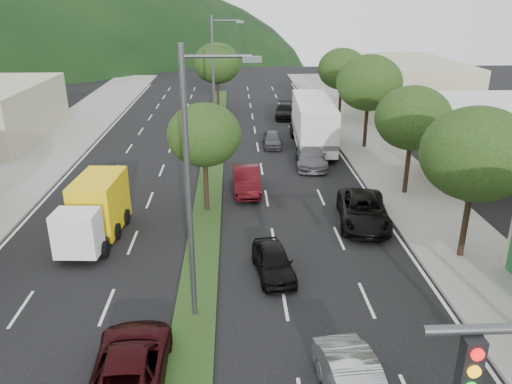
{
  "coord_description": "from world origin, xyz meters",
  "views": [
    {
      "loc": [
        1.59,
        -8.04,
        11.33
      ],
      "look_at": [
        2.6,
        13.96,
        2.68
      ],
      "focal_mm": 35.0,
      "sensor_mm": 36.0,
      "label": 1
    }
  ],
  "objects_px": {
    "tree_med_far": "(217,63)",
    "car_queue_d": "(363,211)",
    "tree_r_e": "(342,69)",
    "tree_r_b": "(477,154)",
    "tree_r_d": "(369,83)",
    "tree_med_near": "(204,135)",
    "streetlight_near": "(194,178)",
    "car_queue_b": "(311,155)",
    "car_queue_c": "(246,180)",
    "box_truck": "(96,211)",
    "car_queue_e": "(272,139)",
    "car_queue_f": "(285,111)",
    "streetlight_mid": "(216,73)",
    "tree_r_c": "(413,118)",
    "car_queue_a": "(273,261)",
    "motorhome": "(313,122)",
    "suv_maroon": "(130,365)"
  },
  "relations": [
    {
      "from": "tree_med_far",
      "to": "car_queue_d",
      "type": "distance_m",
      "value": 29.64
    },
    {
      "from": "tree_r_e",
      "to": "tree_med_far",
      "type": "xyz_separation_m",
      "value": [
        -12.0,
        4.0,
        0.11
      ]
    },
    {
      "from": "tree_r_b",
      "to": "car_queue_d",
      "type": "height_order",
      "value": "tree_r_b"
    },
    {
      "from": "tree_r_d",
      "to": "car_queue_d",
      "type": "relative_size",
      "value": 1.32
    },
    {
      "from": "tree_r_b",
      "to": "tree_med_near",
      "type": "height_order",
      "value": "tree_r_b"
    },
    {
      "from": "streetlight_near",
      "to": "car_queue_b",
      "type": "distance_m",
      "value": 19.76
    },
    {
      "from": "tree_med_near",
      "to": "car_queue_c",
      "type": "relative_size",
      "value": 1.31
    },
    {
      "from": "tree_r_e",
      "to": "box_truck",
      "type": "height_order",
      "value": "tree_r_e"
    },
    {
      "from": "car_queue_e",
      "to": "car_queue_f",
      "type": "distance_m",
      "value": 10.44
    },
    {
      "from": "streetlight_mid",
      "to": "streetlight_near",
      "type": "bearing_deg",
      "value": -90.0
    },
    {
      "from": "tree_r_b",
      "to": "car_queue_f",
      "type": "bearing_deg",
      "value": 100.2
    },
    {
      "from": "tree_r_e",
      "to": "tree_med_near",
      "type": "distance_m",
      "value": 25.06
    },
    {
      "from": "tree_r_c",
      "to": "tree_r_d",
      "type": "relative_size",
      "value": 0.9
    },
    {
      "from": "tree_r_c",
      "to": "car_queue_f",
      "type": "bearing_deg",
      "value": 103.94
    },
    {
      "from": "car_queue_d",
      "to": "streetlight_near",
      "type": "bearing_deg",
      "value": -128.07
    },
    {
      "from": "streetlight_mid",
      "to": "car_queue_d",
      "type": "relative_size",
      "value": 1.84
    },
    {
      "from": "tree_med_far",
      "to": "car_queue_a",
      "type": "distance_m",
      "value": 33.55
    },
    {
      "from": "tree_r_c",
      "to": "tree_med_far",
      "type": "relative_size",
      "value": 0.93
    },
    {
      "from": "tree_r_b",
      "to": "tree_r_d",
      "type": "relative_size",
      "value": 0.97
    },
    {
      "from": "tree_r_e",
      "to": "box_truck",
      "type": "bearing_deg",
      "value": -124.84
    },
    {
      "from": "tree_r_b",
      "to": "tree_r_e",
      "type": "distance_m",
      "value": 28.0
    },
    {
      "from": "streetlight_near",
      "to": "car_queue_f",
      "type": "bearing_deg",
      "value": 78.81
    },
    {
      "from": "tree_r_d",
      "to": "car_queue_b",
      "type": "bearing_deg",
      "value": -140.23
    },
    {
      "from": "car_queue_d",
      "to": "tree_r_b",
      "type": "bearing_deg",
      "value": -39.18
    },
    {
      "from": "tree_med_near",
      "to": "car_queue_d",
      "type": "height_order",
      "value": "tree_med_near"
    },
    {
      "from": "streetlight_mid",
      "to": "box_truck",
      "type": "height_order",
      "value": "streetlight_mid"
    },
    {
      "from": "car_queue_e",
      "to": "car_queue_b",
      "type": "bearing_deg",
      "value": -63.3
    },
    {
      "from": "car_queue_c",
      "to": "box_truck",
      "type": "xyz_separation_m",
      "value": [
        -7.65,
        -5.82,
        0.61
      ]
    },
    {
      "from": "car_queue_e",
      "to": "motorhome",
      "type": "xyz_separation_m",
      "value": [
        3.21,
        -0.35,
        1.41
      ]
    },
    {
      "from": "car_queue_c",
      "to": "suv_maroon",
      "type": "bearing_deg",
      "value": -105.86
    },
    {
      "from": "car_queue_b",
      "to": "motorhome",
      "type": "distance_m",
      "value": 4.89
    },
    {
      "from": "tree_r_b",
      "to": "car_queue_b",
      "type": "relative_size",
      "value": 1.35
    },
    {
      "from": "tree_r_b",
      "to": "tree_r_d",
      "type": "height_order",
      "value": "tree_r_d"
    },
    {
      "from": "tree_r_b",
      "to": "tree_r_d",
      "type": "xyz_separation_m",
      "value": [
        0.0,
        18.0,
        0.14
      ]
    },
    {
      "from": "streetlight_mid",
      "to": "tree_r_c",
      "type": "bearing_deg",
      "value": -47.78
    },
    {
      "from": "tree_r_e",
      "to": "streetlight_near",
      "type": "height_order",
      "value": "streetlight_near"
    },
    {
      "from": "tree_r_b",
      "to": "car_queue_a",
      "type": "distance_m",
      "value": 9.89
    },
    {
      "from": "car_queue_d",
      "to": "tree_r_c",
      "type": "bearing_deg",
      "value": 56.55
    },
    {
      "from": "car_queue_c",
      "to": "box_truck",
      "type": "relative_size",
      "value": 0.76
    },
    {
      "from": "tree_r_c",
      "to": "tree_r_e",
      "type": "xyz_separation_m",
      "value": [
        0.0,
        20.0,
        0.14
      ]
    },
    {
      "from": "streetlight_near",
      "to": "streetlight_mid",
      "type": "distance_m",
      "value": 25.0
    },
    {
      "from": "car_queue_c",
      "to": "car_queue_e",
      "type": "xyz_separation_m",
      "value": [
        2.37,
        10.0,
        -0.15
      ]
    },
    {
      "from": "tree_med_far",
      "to": "motorhome",
      "type": "relative_size",
      "value": 0.69
    },
    {
      "from": "car_queue_c",
      "to": "car_queue_f",
      "type": "bearing_deg",
      "value": 75.65
    },
    {
      "from": "tree_r_d",
      "to": "car_queue_c",
      "type": "relative_size",
      "value": 1.56
    },
    {
      "from": "streetlight_mid",
      "to": "car_queue_e",
      "type": "distance_m",
      "value": 7.02
    },
    {
      "from": "tree_med_far",
      "to": "suv_maroon",
      "type": "xyz_separation_m",
      "value": [
        -1.74,
        -39.45,
        -4.32
      ]
    },
    {
      "from": "tree_med_near",
      "to": "car_queue_a",
      "type": "relative_size",
      "value": 1.6
    },
    {
      "from": "car_queue_c",
      "to": "car_queue_b",
      "type": "bearing_deg",
      "value": 44.48
    },
    {
      "from": "streetlight_near",
      "to": "car_queue_b",
      "type": "relative_size",
      "value": 1.94
    }
  ]
}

